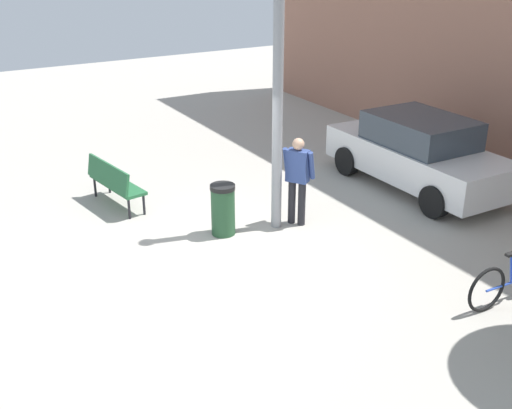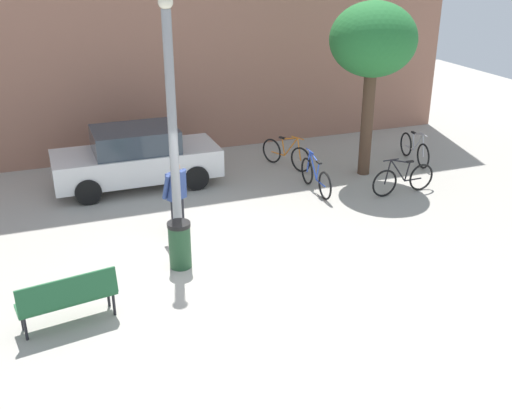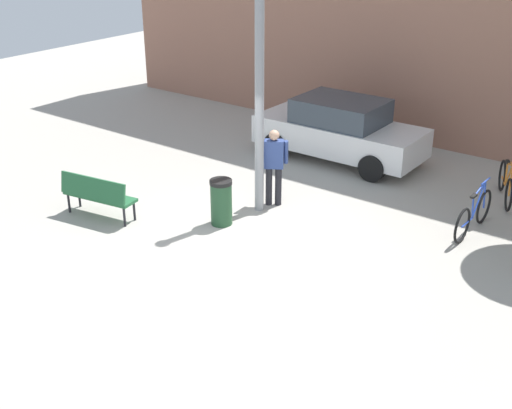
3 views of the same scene
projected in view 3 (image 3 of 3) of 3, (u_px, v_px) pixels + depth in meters
The scene contains 8 objects.
ground_plane at pixel (239, 243), 12.55m from camera, with size 36.00×36.00×0.00m, color #A8A399.
lamppost at pixel (259, 85), 12.82m from camera, with size 0.28×0.28×5.01m.
person_by_lamppost at pixel (274, 162), 13.76m from camera, with size 0.62×0.51×1.67m.
park_bench at pixel (97, 193), 13.34m from camera, with size 1.65×0.72×0.92m.
bicycle_orange at pixel (506, 184), 14.21m from camera, with size 0.80×1.67×0.97m.
bicycle_blue at pixel (474, 214), 12.81m from camera, with size 0.10×1.81×0.97m.
parked_car_white at pixel (340, 130), 16.35m from camera, with size 4.20×1.83×1.55m.
trash_bin at pixel (221, 202), 13.12m from camera, with size 0.45×0.45×0.95m.
Camera 3 is at (6.89, -8.72, 5.89)m, focal length 46.29 mm.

